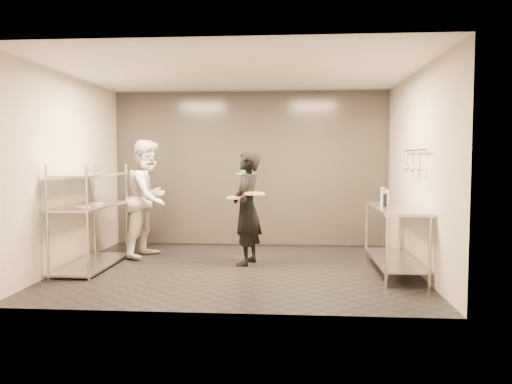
# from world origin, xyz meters

# --- Properties ---
(room_shell) EXTENTS (5.00, 4.00, 2.80)m
(room_shell) POSITION_xyz_m (0.00, 1.18, 1.40)
(room_shell) COLOR black
(room_shell) RESTS_ON ground
(pass_rack) EXTENTS (0.60, 1.60, 1.50)m
(pass_rack) POSITION_xyz_m (-2.15, -0.00, 0.77)
(pass_rack) COLOR #B6B8BD
(pass_rack) RESTS_ON ground
(prep_counter) EXTENTS (0.60, 1.80, 0.92)m
(prep_counter) POSITION_xyz_m (2.18, 0.00, 0.63)
(prep_counter) COLOR #B6B8BD
(prep_counter) RESTS_ON ground
(utensil_rail) EXTENTS (0.07, 1.20, 0.31)m
(utensil_rail) POSITION_xyz_m (2.43, -0.00, 1.55)
(utensil_rail) COLOR #B6B8BD
(utensil_rail) RESTS_ON room_shell
(waiter) EXTENTS (0.54, 0.70, 1.70)m
(waiter) POSITION_xyz_m (0.09, 0.35, 0.85)
(waiter) COLOR black
(waiter) RESTS_ON ground
(chef) EXTENTS (0.89, 1.04, 1.88)m
(chef) POSITION_xyz_m (-1.55, 0.86, 0.94)
(chef) COLOR beige
(chef) RESTS_ON ground
(pizza_plate_near) EXTENTS (0.31, 0.31, 0.05)m
(pizza_plate_near) POSITION_xyz_m (-0.05, 0.20, 1.02)
(pizza_plate_near) COLOR silver
(pizza_plate_near) RESTS_ON waiter
(pizza_plate_far) EXTENTS (0.32, 0.32, 0.05)m
(pizza_plate_far) POSITION_xyz_m (0.21, 0.17, 1.08)
(pizza_plate_far) COLOR silver
(pizza_plate_far) RESTS_ON waiter
(salad_plate) EXTENTS (0.27, 0.27, 0.07)m
(salad_plate) POSITION_xyz_m (0.03, 0.62, 1.37)
(salad_plate) COLOR silver
(salad_plate) RESTS_ON waiter
(pos_monitor) EXTENTS (0.10, 0.25, 0.17)m
(pos_monitor) POSITION_xyz_m (2.06, 0.06, 1.01)
(pos_monitor) COLOR black
(pos_monitor) RESTS_ON prep_counter
(bottle_green) EXTENTS (0.07, 0.07, 0.26)m
(bottle_green) POSITION_xyz_m (2.05, 0.21, 1.05)
(bottle_green) COLOR #929E91
(bottle_green) RESTS_ON prep_counter
(bottle_clear) EXTENTS (0.06, 0.06, 0.20)m
(bottle_clear) POSITION_xyz_m (2.19, 0.65, 1.02)
(bottle_clear) COLOR #929E91
(bottle_clear) RESTS_ON prep_counter
(bottle_dark) EXTENTS (0.06, 0.06, 0.20)m
(bottle_dark) POSITION_xyz_m (2.22, 0.79, 1.02)
(bottle_dark) COLOR black
(bottle_dark) RESTS_ON prep_counter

